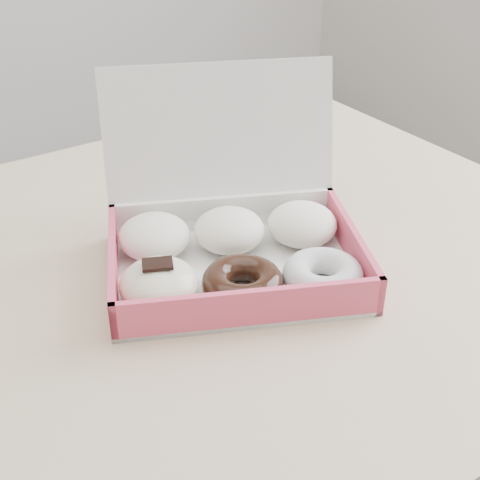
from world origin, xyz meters
TOP-DOWN VIEW (x-y plane):
  - table at (0.00, 0.00)m, footprint 1.20×0.80m
  - donut_box at (0.13, -0.03)m, footprint 0.37×0.35m

SIDE VIEW (x-z plane):
  - table at x=0.00m, z-range 0.30..1.05m
  - donut_box at x=0.13m, z-range 0.68..0.89m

